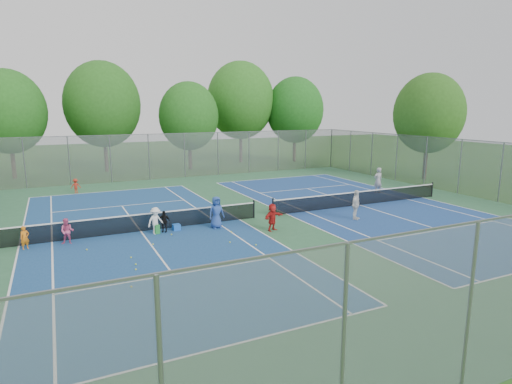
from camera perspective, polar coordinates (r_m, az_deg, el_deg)
ground at (r=24.83m, az=0.99°, el=-3.35°), size 120.00×120.00×0.00m
court_pad at (r=24.83m, az=0.99°, el=-3.33°), size 32.00×32.00×0.01m
court_left at (r=22.70m, az=-15.10°, el=-5.10°), size 10.97×23.77×0.01m
court_right at (r=28.55m, az=13.68°, el=-1.71°), size 10.97×23.77×0.01m
net_left at (r=22.58m, az=-15.16°, el=-4.03°), size 12.87×0.10×0.91m
net_right at (r=28.46m, az=13.72°, el=-0.85°), size 12.87×0.10×0.91m
fence_north at (r=39.24m, az=-9.50°, el=4.83°), size 32.00×0.10×4.00m
fence_east at (r=34.57m, az=25.53°, el=3.05°), size 0.10×32.00×4.00m
tree_nw at (r=43.64m, az=-30.21°, el=9.24°), size 6.40×6.40×9.58m
tree_nl at (r=44.76m, az=-19.79°, el=10.93°), size 7.20×7.20×10.69m
tree_nc at (r=44.38m, az=-8.94°, el=9.95°), size 6.00×6.00×8.85m
tree_nr at (r=49.61m, az=-2.09°, el=12.10°), size 7.60×7.60×11.42m
tree_ne at (r=50.55m, az=5.21°, el=10.82°), size 6.60×6.60×9.77m
tree_side_e at (r=40.51m, az=22.07°, el=9.68°), size 6.00×6.00×9.20m
ball_crate at (r=22.50m, az=-10.56°, el=-4.65°), size 0.39×0.39×0.32m
ball_hopper at (r=22.06m, az=-13.09°, el=-4.88°), size 0.29×0.29×0.47m
student_a at (r=21.72m, az=-28.45°, el=-5.40°), size 0.46×0.41×1.07m
student_b at (r=21.65m, az=-23.87°, el=-4.82°), size 0.70×0.61×1.23m
student_c at (r=21.91m, az=-13.23°, el=-3.77°), size 1.01×0.79×1.37m
student_d at (r=22.19m, az=-12.17°, el=-3.87°), size 0.71×0.53×1.12m
student_e at (r=22.47m, az=-5.31°, el=-2.72°), size 0.87×0.60×1.70m
student_f at (r=21.92m, az=2.20°, el=-3.39°), size 1.39×0.88×1.43m
child_far_baseline at (r=34.28m, az=-22.90°, el=0.74°), size 0.74×0.47×1.09m
instructor at (r=32.75m, az=15.96°, el=1.48°), size 0.72×0.49×1.92m
teen_court_b at (r=24.72m, az=13.17°, el=-1.69°), size 1.06×0.89×1.70m
tennis_ball_0 at (r=15.97m, az=-16.29°, el=-12.09°), size 0.07×0.07×0.07m
tennis_ball_1 at (r=20.13m, az=-3.50°, el=-6.75°), size 0.07×0.07×0.07m
tennis_ball_2 at (r=17.21m, az=-7.65°, el=-10.00°), size 0.07×0.07×0.07m
tennis_ball_3 at (r=20.51m, az=-21.63°, el=-7.20°), size 0.07×0.07×0.07m
tennis_ball_4 at (r=17.66m, az=-3.53°, el=-9.35°), size 0.07×0.07×0.07m
tennis_ball_5 at (r=18.88m, az=-16.32°, el=-8.43°), size 0.07×0.07×0.07m
tennis_ball_6 at (r=21.74m, az=-3.31°, el=-5.38°), size 0.07×0.07×0.07m
tennis_ball_7 at (r=20.37m, az=-13.57°, el=-6.84°), size 0.07×0.07×0.07m
tennis_ball_8 at (r=18.04m, az=-15.73°, el=-9.32°), size 0.07×0.07×0.07m
tennis_ball_9 at (r=17.50m, az=-15.73°, el=-9.96°), size 0.07×0.07×0.07m
tennis_ball_10 at (r=19.72m, az=-0.02°, el=-7.11°), size 0.07×0.07×0.07m
tennis_ball_11 at (r=21.69m, az=-11.20°, el=-5.62°), size 0.07×0.07×0.07m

